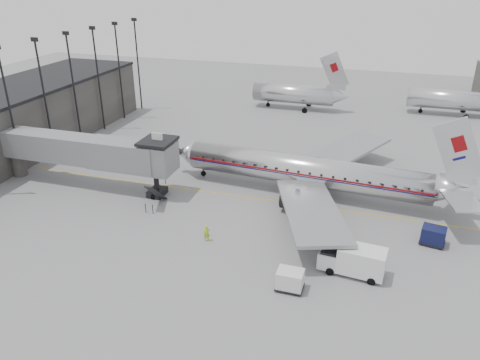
{
  "coord_description": "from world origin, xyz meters",
  "views": [
    {
      "loc": [
        13.16,
        -37.69,
        22.96
      ],
      "look_at": [
        0.29,
        3.44,
        3.2
      ],
      "focal_mm": 35.0,
      "sensor_mm": 36.0,
      "label": 1
    }
  ],
  "objects_px": {
    "baggage_cart_navy": "(433,235)",
    "baggage_cart_white": "(290,280)",
    "service_van": "(353,260)",
    "airliner": "(311,172)",
    "ramp_worker": "(207,233)"
  },
  "relations": [
    {
      "from": "baggage_cart_white",
      "to": "service_van",
      "type": "bearing_deg",
      "value": 39.29
    },
    {
      "from": "service_van",
      "to": "ramp_worker",
      "type": "relative_size",
      "value": 3.49
    },
    {
      "from": "service_van",
      "to": "ramp_worker",
      "type": "height_order",
      "value": "service_van"
    },
    {
      "from": "airliner",
      "to": "baggage_cart_navy",
      "type": "relative_size",
      "value": 13.88
    },
    {
      "from": "baggage_cart_white",
      "to": "airliner",
      "type": "bearing_deg",
      "value": 94.92
    },
    {
      "from": "baggage_cart_navy",
      "to": "baggage_cart_white",
      "type": "relative_size",
      "value": 1.13
    },
    {
      "from": "service_van",
      "to": "baggage_cart_white",
      "type": "relative_size",
      "value": 2.56
    },
    {
      "from": "airliner",
      "to": "ramp_worker",
      "type": "height_order",
      "value": "airliner"
    },
    {
      "from": "ramp_worker",
      "to": "baggage_cart_white",
      "type": "bearing_deg",
      "value": -55.58
    },
    {
      "from": "service_van",
      "to": "baggage_cart_white",
      "type": "xyz_separation_m",
      "value": [
        -4.43,
        -3.57,
        -0.42
      ]
    },
    {
      "from": "baggage_cart_navy",
      "to": "service_van",
      "type": "bearing_deg",
      "value": -123.81
    },
    {
      "from": "ramp_worker",
      "to": "service_van",
      "type": "bearing_deg",
      "value": -32.16
    },
    {
      "from": "service_van",
      "to": "baggage_cart_white",
      "type": "height_order",
      "value": "service_van"
    },
    {
      "from": "airliner",
      "to": "ramp_worker",
      "type": "relative_size",
      "value": 21.3
    },
    {
      "from": "baggage_cart_navy",
      "to": "ramp_worker",
      "type": "distance_m",
      "value": 20.46
    }
  ]
}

